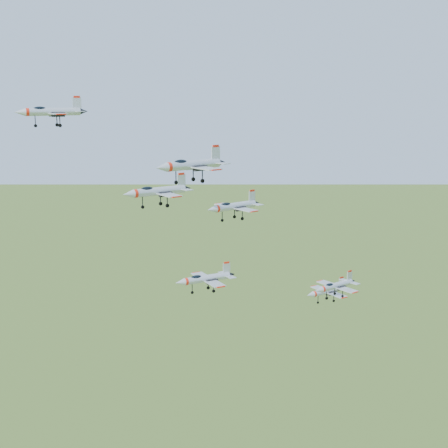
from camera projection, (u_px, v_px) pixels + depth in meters
name	position (u px, v px, depth m)	size (l,w,h in m)	color
jet_lead	(51.00, 112.00, 103.59)	(12.13, 9.96, 3.25)	silver
jet_left_high	(157.00, 191.00, 104.11)	(13.00, 10.83, 3.47)	silver
jet_right_high	(191.00, 165.00, 81.26)	(11.23, 9.45, 3.02)	silver
jet_left_low	(234.00, 206.00, 113.28)	(12.27, 10.31, 3.29)	silver
jet_right_low	(205.00, 278.00, 101.99)	(10.94, 8.98, 2.94)	silver
jet_trail	(335.00, 286.00, 118.03)	(10.92, 9.15, 2.93)	silver
jet_extra	(327.00, 291.00, 136.29)	(11.81, 9.81, 3.16)	silver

